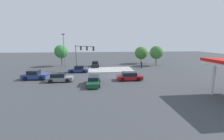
% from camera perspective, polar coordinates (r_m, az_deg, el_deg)
% --- Properties ---
extents(ground_plane, '(131.06, 131.06, 0.00)m').
position_cam_1_polar(ground_plane, '(29.98, 0.00, -2.20)').
color(ground_plane, '#3D3F44').
extents(crosswalk_markings, '(11.45, 6.30, 0.01)m').
position_cam_1_polar(crosswalk_markings, '(36.76, -1.12, 0.27)').
color(crosswalk_markings, silver).
rests_on(crosswalk_markings, ground_plane).
extents(traffic_signal_mast, '(4.66, 4.66, 5.90)m').
position_cam_1_polar(traffic_signal_mast, '(35.57, -11.30, 6.86)').
color(traffic_signal_mast, '#47474C').
rests_on(traffic_signal_mast, ground_plane).
extents(car_0, '(4.38, 2.16, 1.49)m').
position_cam_1_polar(car_0, '(27.12, -19.40, -2.75)').
color(car_0, gray).
rests_on(car_0, ground_plane).
extents(car_1, '(4.45, 2.36, 1.67)m').
position_cam_1_polar(car_1, '(30.47, -27.30, -1.78)').
color(car_1, navy).
rests_on(car_1, ground_plane).
extents(car_2, '(4.49, 2.19, 1.44)m').
position_cam_1_polar(car_2, '(26.76, 6.65, -2.38)').
color(car_2, maroon).
rests_on(car_2, ground_plane).
extents(car_3, '(4.37, 2.25, 1.53)m').
position_cam_1_polar(car_3, '(33.99, -12.55, 0.29)').
color(car_3, navy).
rests_on(car_3, ground_plane).
extents(car_4, '(2.17, 4.84, 1.37)m').
position_cam_1_polar(car_4, '(23.90, -7.00, -4.11)').
color(car_4, '#144728').
rests_on(car_4, ground_plane).
extents(car_5, '(2.01, 4.25, 1.56)m').
position_cam_1_polar(car_5, '(40.67, -6.42, 2.27)').
color(car_5, black).
rests_on(car_5, ground_plane).
extents(pedestrian, '(0.40, 0.41, 1.77)m').
position_cam_1_polar(pedestrian, '(38.73, 11.17, 2.11)').
color(pedestrian, '#232842').
rests_on(pedestrian, ground_plane).
extents(street_light_pole_a, '(0.80, 0.36, 8.62)m').
position_cam_1_polar(street_light_pole_a, '(40.24, -17.81, 8.03)').
color(street_light_pole_a, slate).
rests_on(street_light_pole_a, ground_plane).
extents(tree_corner_a, '(3.65, 3.65, 5.53)m').
position_cam_1_polar(tree_corner_a, '(43.91, 16.58, 6.44)').
color(tree_corner_a, brown).
rests_on(tree_corner_a, ground_plane).
extents(tree_corner_b, '(3.87, 3.87, 5.19)m').
position_cam_1_polar(tree_corner_b, '(46.89, 11.09, 6.41)').
color(tree_corner_b, brown).
rests_on(tree_corner_b, ground_plane).
extents(tree_corner_c, '(3.69, 3.69, 5.85)m').
position_cam_1_polar(tree_corner_c, '(43.61, -18.77, 6.68)').
color(tree_corner_c, brown).
rests_on(tree_corner_c, ground_plane).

